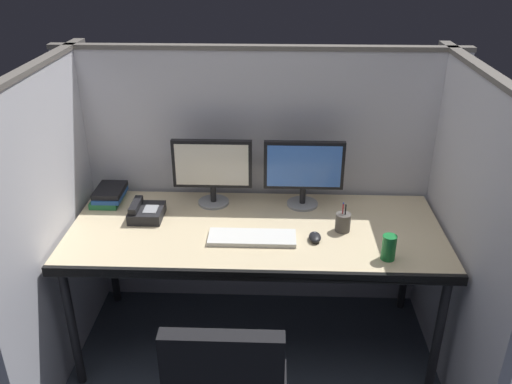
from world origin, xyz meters
TOP-DOWN VIEW (x-y plane):
  - ground_plane at (0.00, 0.00)m, footprint 8.00×8.00m
  - cubicle_partition_rear at (0.00, 0.74)m, footprint 2.21×0.06m
  - cubicle_partition_left at (-0.99, 0.20)m, footprint 0.06×1.41m
  - cubicle_partition_right at (0.99, 0.20)m, footprint 0.06×1.41m
  - desk at (0.00, 0.29)m, footprint 1.90×0.80m
  - monitor_left at (-0.24, 0.56)m, footprint 0.43×0.17m
  - monitor_right at (0.25, 0.56)m, footprint 0.43×0.17m
  - keyboard_main at (-0.01, 0.18)m, footprint 0.43×0.15m
  - computer_mouse at (0.29, 0.19)m, footprint 0.06×0.10m
  - desk_phone at (-0.58, 0.39)m, footprint 0.17×0.19m
  - pen_cup at (0.44, 0.29)m, footprint 0.08×0.08m
  - book_stack at (-0.83, 0.56)m, footprint 0.17×0.22m
  - soda_can at (0.62, 0.04)m, footprint 0.07×0.07m

SIDE VIEW (x-z plane):
  - ground_plane at x=0.00m, z-range 0.00..0.00m
  - desk at x=0.00m, z-range 0.32..1.06m
  - keyboard_main at x=-0.01m, z-range 0.74..0.76m
  - computer_mouse at x=0.29m, z-range 0.74..0.77m
  - desk_phone at x=-0.58m, z-range 0.73..0.82m
  - book_stack at x=-0.83m, z-range 0.74..0.82m
  - pen_cup at x=0.44m, z-range 0.71..0.87m
  - cubicle_partition_rear at x=0.00m, z-range 0.00..1.58m
  - cubicle_partition_left at x=-0.99m, z-range 0.00..1.58m
  - cubicle_partition_right at x=0.99m, z-range 0.00..1.58m
  - soda_can at x=0.62m, z-range 0.74..0.86m
  - monitor_left at x=-0.24m, z-range 0.77..1.14m
  - monitor_right at x=0.25m, z-range 0.77..1.14m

